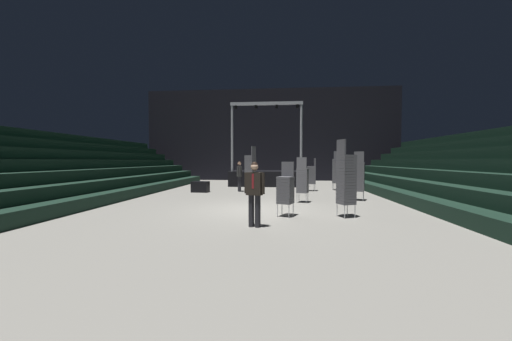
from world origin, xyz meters
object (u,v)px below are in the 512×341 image
at_px(chair_stack_front_left, 311,175).
at_px(man_with_tie, 254,190).
at_px(stage_riser, 267,176).
at_px(chair_stack_mid_right, 359,176).
at_px(chair_stack_rear_left, 250,170).
at_px(crew_worker_near_stage, 239,174).
at_px(chair_stack_front_right, 303,180).
at_px(equipment_road_case, 200,187).
at_px(chair_stack_mid_left, 286,189).
at_px(chair_stack_rear_right, 346,179).
at_px(chair_stack_mid_centre, 337,171).

bearing_deg(chair_stack_front_left, man_with_tie, 163.57).
bearing_deg(stage_riser, chair_stack_mid_right, -58.22).
xyz_separation_m(chair_stack_rear_left, crew_worker_near_stage, (-0.76, 1.29, -0.27)).
relative_size(chair_stack_front_right, equipment_road_case, 2.09).
xyz_separation_m(stage_riser, crew_worker_near_stage, (-1.35, -3.98, 0.33)).
height_order(chair_stack_mid_left, chair_stack_mid_right, chair_stack_mid_right).
distance_m(stage_riser, chair_stack_rear_right, 11.31).
xyz_separation_m(chair_stack_front_right, chair_stack_mid_left, (-0.74, -3.02, -0.08)).
relative_size(man_with_tie, chair_stack_mid_centre, 0.75).
relative_size(chair_stack_mid_centre, chair_stack_rear_right, 0.96).
bearing_deg(chair_stack_front_left, crew_worker_near_stage, 97.78).
height_order(man_with_tie, chair_stack_rear_right, chair_stack_rear_right).
bearing_deg(chair_stack_mid_right, man_with_tie, -108.68).
bearing_deg(crew_worker_near_stage, chair_stack_rear_left, 10.78).
xyz_separation_m(stage_riser, chair_stack_mid_left, (1.14, -10.91, 0.23)).
xyz_separation_m(chair_stack_mid_right, chair_stack_mid_centre, (-0.12, 4.44, 0.08)).
distance_m(chair_stack_front_left, chair_stack_mid_left, 7.77).
xyz_separation_m(stage_riser, chair_stack_mid_right, (4.39, -7.08, 0.44)).
relative_size(crew_worker_near_stage, equipment_road_case, 1.90).
xyz_separation_m(chair_stack_rear_left, equipment_road_case, (-2.86, 0.76, -0.94)).
distance_m(stage_riser, chair_stack_mid_left, 10.98).
bearing_deg(chair_stack_mid_centre, chair_stack_mid_right, 110.89).
xyz_separation_m(stage_riser, man_with_tie, (0.31, -12.45, 0.34)).
distance_m(man_with_tie, chair_stack_rear_left, 7.24).
bearing_deg(chair_stack_mid_centre, chair_stack_rear_left, 47.77).
bearing_deg(chair_stack_rear_left, crew_worker_near_stage, 53.96).
relative_size(chair_stack_front_right, chair_stack_mid_centre, 0.82).
xyz_separation_m(chair_stack_mid_left, chair_stack_mid_centre, (3.12, 8.27, 0.29)).
bearing_deg(chair_stack_mid_centre, chair_stack_rear_right, 100.58).
bearing_deg(stage_riser, equipment_road_case, -127.41).
height_order(man_with_tie, crew_worker_near_stage, man_with_tie).
height_order(chair_stack_mid_right, equipment_road_case, chair_stack_mid_right).
height_order(chair_stack_front_right, chair_stack_mid_centre, chair_stack_mid_centre).
bearing_deg(chair_stack_front_left, chair_stack_mid_right, -157.86).
height_order(chair_stack_front_right, chair_stack_mid_right, chair_stack_mid_right).
bearing_deg(chair_stack_mid_right, crew_worker_near_stage, 170.15).
height_order(chair_stack_rear_left, equipment_road_case, chair_stack_rear_left).
bearing_deg(man_with_tie, stage_riser, -72.69).
bearing_deg(chair_stack_mid_right, stage_riser, 140.31).
height_order(chair_stack_mid_right, chair_stack_rear_left, chair_stack_rear_left).
xyz_separation_m(man_with_tie, chair_stack_rear_right, (2.69, 1.56, 0.22)).
distance_m(chair_stack_mid_right, chair_stack_rear_right, 4.06).
bearing_deg(chair_stack_mid_right, chair_stack_rear_right, -91.51).
height_order(chair_stack_mid_left, chair_stack_mid_centre, chair_stack_mid_centre).
relative_size(chair_stack_rear_right, equipment_road_case, 2.66).
distance_m(stage_riser, crew_worker_near_stage, 4.22).
bearing_deg(stage_riser, crew_worker_near_stage, -108.72).
relative_size(man_with_tie, chair_stack_mid_right, 0.80).
relative_size(chair_stack_front_left, chair_stack_front_right, 1.00).
xyz_separation_m(chair_stack_front_right, chair_stack_rear_right, (1.11, -3.00, 0.25)).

